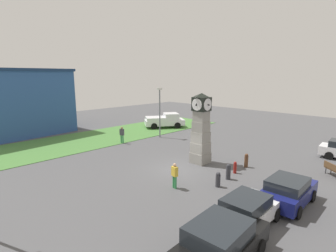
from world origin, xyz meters
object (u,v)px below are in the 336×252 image
object	(u,v)px
car_navy_sedan	(221,242)
pedestrian_near_bench	(175,174)
bench	(335,169)
car_near_tower	(248,210)
bollard_end_row	(246,160)
pedestrian_crossing_lot	(122,134)
car_by_building	(288,191)
bollard_mid_row	(228,171)
pickup_truck	(165,120)
street_lamp_near_road	(160,109)
bollard_near_tower	(218,179)
bollard_far_row	(235,167)
clock_tower	(201,130)

from	to	relation	value
car_navy_sedan	pedestrian_near_bench	world-z (taller)	car_navy_sedan
car_navy_sedan	bench	bearing A→B (deg)	-3.82
car_near_tower	bollard_end_row	bearing A→B (deg)	28.62
pedestrian_crossing_lot	car_by_building	bearing A→B (deg)	-94.46
bollard_mid_row	bench	size ratio (longest dim) A/B	0.66
pedestrian_near_bench	bollard_mid_row	bearing A→B (deg)	-23.98
pickup_truck	street_lamp_near_road	xyz separation A→B (m)	(-4.20, -3.52, 2.24)
bollard_near_tower	bollard_far_row	xyz separation A→B (m)	(2.74, 0.44, -0.05)
car_navy_sedan	car_near_tower	size ratio (longest dim) A/B	1.08
clock_tower	pickup_truck	bearing A→B (deg)	56.62
clock_tower	pedestrian_crossing_lot	world-z (taller)	clock_tower
bollard_near_tower	bollard_far_row	size ratio (longest dim) A/B	1.12
bollard_end_row	pedestrian_crossing_lot	xyz separation A→B (m)	(-2.40, 12.24, 0.44)
bollard_near_tower	bollard_mid_row	size ratio (longest dim) A/B	0.90
clock_tower	car_near_tower	xyz separation A→B (m)	(-5.42, -6.87, -1.85)
bollard_mid_row	pickup_truck	distance (m)	17.78
bollard_mid_row	bollard_far_row	world-z (taller)	bollard_mid_row
bollard_near_tower	street_lamp_near_road	size ratio (longest dim) A/B	0.17
pedestrian_near_bench	pedestrian_crossing_lot	world-z (taller)	pedestrian_crossing_lot
bollard_near_tower	bollard_far_row	distance (m)	2.78
bollard_mid_row	pedestrian_crossing_lot	size ratio (longest dim) A/B	0.62
pedestrian_crossing_lot	street_lamp_near_road	xyz separation A→B (m)	(4.44, -0.82, 2.20)
bollard_near_tower	bollard_end_row	world-z (taller)	bollard_end_row
pedestrian_near_bench	bollard_near_tower	bearing A→B (deg)	-40.99
car_near_tower	bollard_mid_row	bearing A→B (deg)	40.86
bollard_mid_row	car_near_tower	size ratio (longest dim) A/B	0.27
car_near_tower	street_lamp_near_road	size ratio (longest dim) A/B	0.71
bollard_far_row	bench	distance (m)	6.53
car_navy_sedan	car_near_tower	xyz separation A→B (m)	(2.90, 0.51, -0.10)
bollard_near_tower	car_navy_sedan	world-z (taller)	car_navy_sedan
street_lamp_near_road	pedestrian_near_bench	bearing A→B (deg)	-129.76
car_near_tower	clock_tower	bearing A→B (deg)	51.76
clock_tower	pedestrian_near_bench	size ratio (longest dim) A/B	3.44
bollard_far_row	bench	size ratio (longest dim) A/B	0.53
bollard_near_tower	pickup_truck	xyz separation A→B (m)	(10.65, 15.43, 0.46)
bollard_far_row	pickup_truck	world-z (taller)	pickup_truck
pickup_truck	bollard_mid_row	bearing A→B (deg)	-121.06
clock_tower	pedestrian_near_bench	distance (m)	5.42
pedestrian_crossing_lot	bollard_near_tower	bearing A→B (deg)	-98.95
bollard_mid_row	bench	xyz separation A→B (m)	(5.34, -4.85, -0.00)
bollard_mid_row	bollard_far_row	bearing A→B (deg)	10.98
street_lamp_near_road	clock_tower	bearing A→B (deg)	-113.44
car_navy_sedan	pedestrian_crossing_lot	distance (m)	18.18
car_by_building	pedestrian_near_bench	size ratio (longest dim) A/B	2.47
bollard_far_row	car_by_building	distance (m)	4.79
street_lamp_near_road	car_near_tower	bearing A→B (deg)	-120.69
car_navy_sedan	bench	xyz separation A→B (m)	(12.31, -0.82, -0.31)
bollard_near_tower	bench	world-z (taller)	bollard_near_tower
bollard_near_tower	car_by_building	xyz separation A→B (m)	(0.71, -3.88, 0.29)
pickup_truck	pedestrian_crossing_lot	size ratio (longest dim) A/B	3.17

